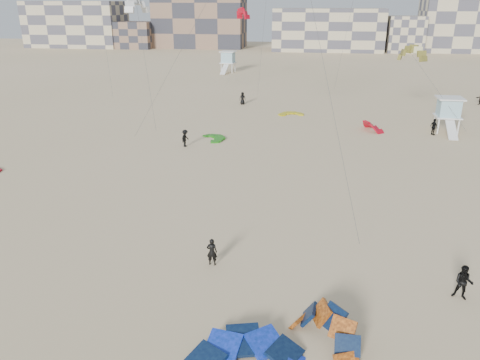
# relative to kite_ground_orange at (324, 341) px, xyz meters

# --- Properties ---
(ground) EXTENTS (320.00, 320.00, 0.00)m
(ground) POSITION_rel_kite_ground_orange_xyz_m (-7.72, 2.12, 0.00)
(ground) COLOR beige
(ground) RESTS_ON ground
(kite_ground_orange) EXTENTS (4.97, 4.98, 3.52)m
(kite_ground_orange) POSITION_rel_kite_ground_orange_xyz_m (0.00, 0.00, 0.00)
(kite_ground_orange) COLOR orange
(kite_ground_orange) RESTS_ON ground
(kite_ground_green) EXTENTS (4.18, 4.11, 0.68)m
(kite_ground_green) POSITION_rel_kite_ground_orange_xyz_m (-11.30, 30.57, 0.00)
(kite_ground_green) COLOR #237A11
(kite_ground_green) RESTS_ON ground
(kite_ground_red_far) EXTENTS (4.11, 4.04, 3.13)m
(kite_ground_red_far) POSITION_rel_kite_ground_orange_xyz_m (5.86, 36.84, 0.00)
(kite_ground_red_far) COLOR #BF0510
(kite_ground_red_far) RESTS_ON ground
(kite_ground_yellow) EXTENTS (3.65, 3.76, 0.55)m
(kite_ground_yellow) POSITION_rel_kite_ground_orange_xyz_m (-3.75, 43.40, 0.00)
(kite_ground_yellow) COLOR #CFC308
(kite_ground_yellow) RESTS_ON ground
(kitesurfer_main) EXTENTS (0.61, 0.42, 1.61)m
(kitesurfer_main) POSITION_rel_kite_ground_orange_xyz_m (-6.13, 5.46, 0.80)
(kitesurfer_main) COLOR black
(kitesurfer_main) RESTS_ON ground
(kitesurfer_b) EXTENTS (1.07, 0.95, 1.82)m
(kitesurfer_b) POSITION_rel_kite_ground_orange_xyz_m (6.71, 4.23, 0.91)
(kitesurfer_b) COLOR black
(kitesurfer_b) RESTS_ON ground
(kitesurfer_c) EXTENTS (0.91, 1.26, 1.75)m
(kitesurfer_c) POSITION_rel_kite_ground_orange_xyz_m (-13.58, 27.39, 0.87)
(kitesurfer_c) COLOR black
(kitesurfer_c) RESTS_ON ground
(kitesurfer_d) EXTENTS (0.88, 1.15, 1.82)m
(kitesurfer_d) POSITION_rel_kite_ground_orange_xyz_m (12.26, 35.88, 0.91)
(kitesurfer_d) COLOR black
(kitesurfer_d) RESTS_ON ground
(kitesurfer_e) EXTENTS (0.99, 0.78, 1.77)m
(kitesurfer_e) POSITION_rel_kite_ground_orange_xyz_m (-10.97, 48.95, 0.88)
(kitesurfer_e) COLOR black
(kitesurfer_e) RESTS_ON ground
(kite_fly_grey) EXTENTS (7.98, 14.30, 13.67)m
(kite_fly_grey) POSITION_rel_kite_ground_orange_xyz_m (-22.88, 41.27, 13.24)
(kite_fly_grey) COLOR white
(kite_fly_grey) RESTS_ON ground
(kite_fly_olive) EXTENTS (7.37, 9.89, 8.21)m
(kite_fly_olive) POSITION_rel_kite_ground_orange_xyz_m (10.08, 41.57, 8.00)
(kite_fly_olive) COLOR olive
(kite_fly_olive) RESTS_ON ground
(kite_fly_red) EXTENTS (4.54, 4.43, 12.04)m
(kite_fly_red) POSITION_rel_kite_ground_orange_xyz_m (-12.82, 61.45, 11.86)
(kite_fly_red) COLOR #BF0510
(kite_fly_red) RESTS_ON ground
(lifeguard_tower_near) EXTENTS (2.82, 5.35, 3.91)m
(lifeguard_tower_near) POSITION_rel_kite_ground_orange_xyz_m (13.93, 37.44, 1.94)
(lifeguard_tower_near) COLOR white
(lifeguard_tower_near) RESTS_ON ground
(lifeguard_tower_far) EXTENTS (3.35, 6.04, 4.29)m
(lifeguard_tower_far) POSITION_rel_kite_ground_orange_xyz_m (-18.77, 80.75, 2.13)
(lifeguard_tower_far) COLOR white
(lifeguard_tower_far) RESTS_ON ground
(condo_west_a) EXTENTS (30.00, 15.00, 14.00)m
(condo_west_a) POSITION_rel_kite_ground_orange_xyz_m (-77.72, 132.12, 7.00)
(condo_west_a) COLOR #C8B893
(condo_west_a) RESTS_ON ground
(condo_west_b) EXTENTS (28.00, 14.00, 18.00)m
(condo_west_b) POSITION_rel_kite_ground_orange_xyz_m (-37.72, 136.12, 9.00)
(condo_west_b) COLOR #856550
(condo_west_b) RESTS_ON ground
(condo_mid) EXTENTS (32.00, 16.00, 12.00)m
(condo_mid) POSITION_rel_kite_ground_orange_xyz_m (2.28, 132.12, 6.00)
(condo_mid) COLOR #C8B893
(condo_mid) RESTS_ON ground
(condo_east) EXTENTS (26.00, 14.00, 16.00)m
(condo_east) POSITION_rel_kite_ground_orange_xyz_m (42.28, 134.12, 8.00)
(condo_east) COLOR #C8B893
(condo_east) RESTS_ON ground
(condo_fill_left) EXTENTS (12.00, 10.00, 8.00)m
(condo_fill_left) POSITION_rel_kite_ground_orange_xyz_m (-57.72, 130.12, 4.00)
(condo_fill_left) COLOR #856550
(condo_fill_left) RESTS_ON ground
(condo_fill_right) EXTENTS (10.00, 10.00, 10.00)m
(condo_fill_right) POSITION_rel_kite_ground_orange_xyz_m (24.28, 130.12, 5.00)
(condo_fill_right) COLOR #C8B893
(condo_fill_right) RESTS_ON ground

